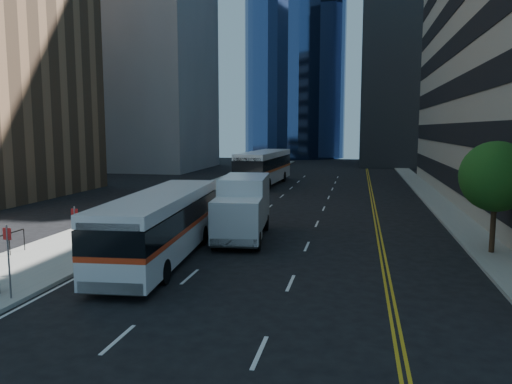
# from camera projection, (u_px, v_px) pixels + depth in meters

# --- Properties ---
(ground) EXTENTS (160.00, 160.00, 0.00)m
(ground) POSITION_uv_depth(u_px,v_px,m) (268.00, 300.00, 16.99)
(ground) COLOR black
(ground) RESTS_ON ground
(sidewalk_west) EXTENTS (5.00, 90.00, 0.15)m
(sidewalk_west) POSITION_uv_depth(u_px,v_px,m) (201.00, 195.00, 43.37)
(sidewalk_west) COLOR gray
(sidewalk_west) RESTS_ON ground
(sidewalk_east) EXTENTS (2.00, 90.00, 0.15)m
(sidewalk_east) POSITION_uv_depth(u_px,v_px,m) (436.00, 201.00, 39.47)
(sidewalk_east) COLOR gray
(sidewalk_east) RESTS_ON ground
(midrise_west) EXTENTS (18.00, 18.00, 35.00)m
(midrise_west) POSITION_uv_depth(u_px,v_px,m) (140.00, 46.00, 70.89)
(midrise_west) COLOR gray
(midrise_west) RESTS_ON ground
(street_tree) EXTENTS (3.20, 3.20, 5.10)m
(street_tree) POSITION_uv_depth(u_px,v_px,m) (496.00, 177.00, 22.50)
(street_tree) COLOR #332114
(street_tree) RESTS_ON sidewalk_east
(bus_front) EXTENTS (3.46, 11.69, 2.97)m
(bus_front) POSITION_uv_depth(u_px,v_px,m) (162.00, 224.00, 22.01)
(bus_front) COLOR white
(bus_front) RESTS_ON ground
(bus_rear) EXTENTS (3.55, 13.51, 3.45)m
(bus_rear) POSITION_uv_depth(u_px,v_px,m) (264.00, 167.00, 51.34)
(bus_rear) COLOR white
(bus_rear) RESTS_ON ground
(box_truck) EXTENTS (2.99, 6.95, 3.23)m
(box_truck) POSITION_uv_depth(u_px,v_px,m) (243.00, 207.00, 26.27)
(box_truck) COLOR silver
(box_truck) RESTS_ON ground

